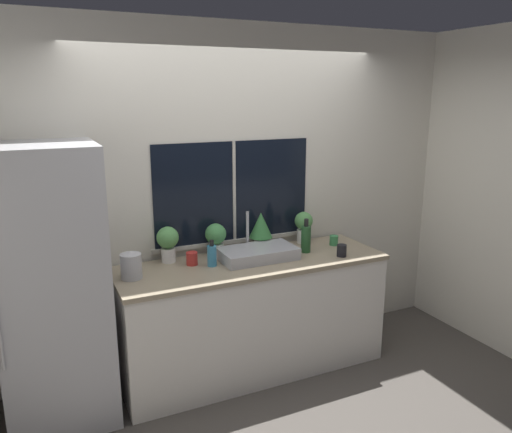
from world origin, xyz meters
name	(u,v)px	position (x,y,z in m)	size (l,w,h in m)	color
ground_plane	(271,388)	(0.00, 0.00, 0.00)	(14.00, 14.00, 0.00)	#4C4742
wall_back	(232,196)	(0.00, 0.72, 1.35)	(8.00, 0.09, 2.70)	silver
wall_right	(375,167)	(2.05, 1.50, 1.35)	(0.06, 7.00, 2.70)	silver
counter	(253,315)	(0.00, 0.32, 0.46)	(2.09, 0.67, 0.91)	white
refrigerator	(52,287)	(-1.43, 0.35, 0.93)	(0.68, 0.72, 1.87)	#B7B7BC
sink	(258,253)	(0.06, 0.36, 0.96)	(0.59, 0.38, 0.34)	#ADADB2
potted_plant_far_left	(168,241)	(-0.59, 0.58, 1.07)	(0.17, 0.17, 0.28)	white
potted_plant_center_left	(216,238)	(-0.20, 0.58, 1.05)	(0.17, 0.17, 0.26)	white
potted_plant_center_right	(261,227)	(0.19, 0.58, 1.09)	(0.19, 0.19, 0.31)	white
potted_plant_far_right	(304,225)	(0.60, 0.58, 1.07)	(0.15, 0.15, 0.27)	white
soap_bottle	(212,255)	(-0.32, 0.35, 0.99)	(0.07, 0.07, 0.20)	teal
bottle_tall	(306,238)	(0.48, 0.35, 1.02)	(0.08, 0.08, 0.28)	#235128
mug_green	(334,240)	(0.80, 0.41, 0.95)	(0.07, 0.07, 0.08)	#38844C
mug_red	(192,258)	(-0.45, 0.44, 0.96)	(0.09, 0.09, 0.10)	#B72D28
mug_black	(342,250)	(0.69, 0.13, 0.96)	(0.08, 0.08, 0.09)	black
kettle	(131,265)	(-0.92, 0.35, 1.01)	(0.15, 0.15, 0.20)	#B2B2B7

